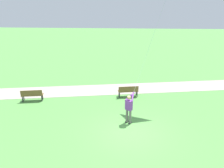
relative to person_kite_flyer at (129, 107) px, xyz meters
The scene contains 5 objects.
ground_plane 1.45m from the person_kite_flyer, behind, with size 120.00×120.00×0.00m, color #569947.
walkway_path 5.65m from the person_kite_flyer, 19.56° to the left, with size 2.40×32.00×0.02m, color #ADA393.
person_kite_flyer is the anchor object (origin of this frame).
park_bench_near_walkway 3.91m from the person_kite_flyer, ahead, with size 0.72×1.56×0.88m.
park_bench_far_walkway 7.41m from the person_kite_flyer, 69.90° to the left, with size 0.72×1.56×0.88m.
Camera 1 is at (-10.09, 0.22, 6.41)m, focal length 34.28 mm.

